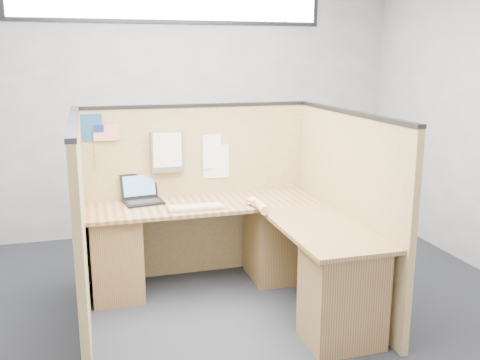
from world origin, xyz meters
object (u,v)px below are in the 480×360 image
object	(u,v)px
l_desk	(240,255)
mouse	(252,202)
keyboard	(196,208)
laptop	(143,195)

from	to	relation	value
l_desk	mouse	world-z (taller)	mouse
l_desk	keyboard	bearing A→B (deg)	142.17
keyboard	mouse	bearing A→B (deg)	1.46
laptop	mouse	distance (m)	0.93
keyboard	mouse	xyz separation A→B (m)	(0.47, -0.00, 0.01)
keyboard	l_desk	bearing A→B (deg)	-36.22
l_desk	keyboard	xyz separation A→B (m)	(-0.30, 0.23, 0.35)
laptop	keyboard	world-z (taller)	laptop
l_desk	keyboard	distance (m)	0.51
keyboard	mouse	distance (m)	0.47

